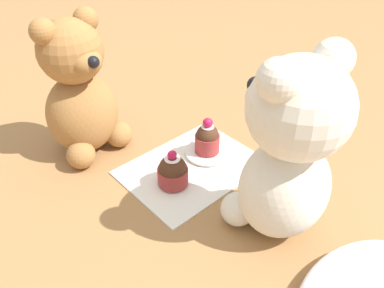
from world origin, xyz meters
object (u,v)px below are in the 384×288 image
(cupcake_near_cream_bear, at_px, (173,171))
(saucer_plate, at_px, (207,152))
(teddy_bear_cream, at_px, (289,150))
(cupcake_near_tan_bear, at_px, (207,139))
(teddy_bear_tan, at_px, (80,93))

(cupcake_near_cream_bear, distance_m, saucer_plate, 0.11)
(teddy_bear_cream, xyz_separation_m, cupcake_near_cream_bear, (0.06, -0.17, -0.11))
(teddy_bear_cream, bearing_deg, cupcake_near_cream_bear, -64.71)
(saucer_plate, relative_size, cupcake_near_tan_bear, 1.14)
(teddy_bear_tan, bearing_deg, cupcake_near_cream_bear, -81.13)
(teddy_bear_tan, distance_m, saucer_plate, 0.26)
(saucer_plate, bearing_deg, teddy_bear_cream, 78.34)
(cupcake_near_cream_bear, bearing_deg, saucer_plate, -168.51)
(teddy_bear_cream, distance_m, cupcake_near_tan_bear, 0.22)
(cupcake_near_cream_bear, height_order, saucer_plate, cupcake_near_cream_bear)
(saucer_plate, bearing_deg, teddy_bear_tan, -48.81)
(teddy_bear_tan, relative_size, cupcake_near_tan_bear, 3.61)
(teddy_bear_tan, bearing_deg, teddy_bear_cream, -78.87)
(teddy_bear_cream, xyz_separation_m, cupcake_near_tan_bear, (-0.04, -0.19, -0.10))
(teddy_bear_cream, distance_m, teddy_bear_tan, 0.39)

